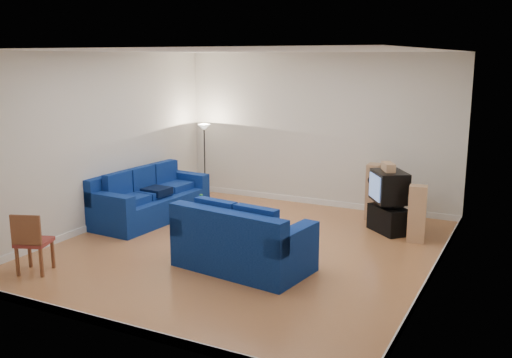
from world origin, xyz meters
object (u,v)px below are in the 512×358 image
at_px(sofa_loveseat, 241,246).
at_px(tv_stand, 389,219).
at_px(coffee_table, 210,212).
at_px(television, 389,186).
at_px(sofa_three_seat, 148,201).

bearing_deg(sofa_loveseat, tv_stand, 69.86).
bearing_deg(coffee_table, sofa_loveseat, -46.61).
distance_m(tv_stand, television, 0.61).
bearing_deg(sofa_loveseat, coffee_table, 141.05).
bearing_deg(sofa_three_seat, coffee_table, 95.71).
xyz_separation_m(sofa_three_seat, tv_stand, (4.41, 1.27, -0.12)).
xyz_separation_m(sofa_three_seat, sofa_loveseat, (2.91, -1.57, 0.01)).
bearing_deg(coffee_table, television, 22.03).
distance_m(sofa_three_seat, television, 4.59).
relative_size(sofa_loveseat, tv_stand, 2.70).
xyz_separation_m(coffee_table, tv_stand, (3.03, 1.22, -0.06)).
bearing_deg(television, tv_stand, 62.83).
bearing_deg(tv_stand, sofa_three_seat, -122.14).
height_order(tv_stand, television, television).
relative_size(sofa_three_seat, sofa_loveseat, 1.22).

